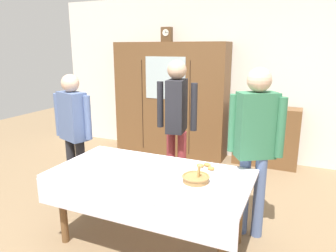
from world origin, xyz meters
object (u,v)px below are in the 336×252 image
Objects in this scene: bookshelf_low at (266,136)px; spoon_near_left at (96,169)px; book_stack at (269,103)px; person_beside_shelf at (177,115)px; spoon_far_right at (74,173)px; person_behind_table_left at (73,126)px; tea_cup_near_left at (109,159)px; bread_basket at (196,178)px; tea_cup_center at (149,163)px; mantel_clock at (167,34)px; wall_cabinet at (171,99)px; tea_cup_far_left at (173,163)px; dining_table at (149,183)px; pastry_plate at (206,168)px; person_near_right_end at (255,137)px; tea_cup_mid_right at (142,174)px.

spoon_near_left is at bearing -114.17° from bookshelf_low.
person_beside_shelf is at bearing -120.38° from book_stack.
person_beside_shelf reaches higher than spoon_far_right.
bookshelf_low is 0.64× the size of person_behind_table_left.
person_behind_table_left is at bearing 153.31° from tea_cup_near_left.
person_behind_table_left is (-1.72, 0.49, 0.17)m from bread_basket.
bookshelf_low is at bearing 71.44° from tea_cup_center.
person_beside_shelf is at bearing 119.89° from bread_basket.
mantel_clock reaches higher than tea_cup_near_left.
wall_cabinet reaches higher than tea_cup_far_left.
tea_cup_far_left is 0.66m from tea_cup_near_left.
tea_cup_near_left is (-0.52, 0.12, 0.12)m from dining_table.
mantel_clock is at bearing 110.55° from dining_table.
book_stack is 2.37m from pastry_plate.
tea_cup_far_left is 0.33m from pastry_plate.
person_behind_table_left is at bearing 165.17° from tea_cup_center.
person_near_right_end reaches higher than bread_basket.
person_behind_table_left is (-2.00, -2.14, -0.07)m from book_stack.
wall_cabinet reaches higher than tea_cup_near_left.
tea_cup_near_left is 1.46m from person_near_right_end.
dining_table is 7.61× the size of mantel_clock.
pastry_plate is at bearing -147.84° from person_near_right_end.
tea_cup_mid_right reaches higher than pastry_plate.
spoon_near_left is at bearing -114.17° from book_stack.
spoon_near_left is (0.47, -2.70, -1.33)m from mantel_clock.
wall_cabinet is at bearing 95.46° from spoon_far_right.
bookshelf_low is 2.45m from tea_cup_far_left.
book_stack is 3.03m from spoon_near_left.
dining_table is at bearing -13.23° from tea_cup_near_left.
bookshelf_low is 8.35× the size of spoon_near_left.
person_behind_table_left is at bearing 141.38° from spoon_near_left.
bread_basket is at bearing -89.04° from pastry_plate.
spoon_far_right is at bearing -115.07° from bookshelf_low.
tea_cup_center is (-0.09, 0.19, 0.12)m from dining_table.
bread_basket is at bearing 7.03° from spoon_near_left.
tea_cup_center is at bearing -14.83° from person_behind_table_left.
spoon_far_right is (-1.36, -2.91, 0.26)m from bookshelf_low.
person_beside_shelf is at bearing -64.15° from wall_cabinet.
pastry_plate reaches higher than dining_table.
person_behind_table_left is (-0.75, 0.38, 0.18)m from tea_cup_near_left.
person_beside_shelf reaches higher than tea_cup_far_left.
pastry_plate is 0.18× the size of person_behind_table_left.
tea_cup_center is (0.88, -2.40, -1.30)m from mantel_clock.
wall_cabinet is 2.68m from person_near_right_end.
bookshelf_low is 0.58× the size of person_beside_shelf.
person_behind_table_left is (-1.27, 0.50, 0.30)m from dining_table.
bookshelf_low is 2.37m from pastry_plate.
tea_cup_near_left reaches higher than spoon_near_left.
wall_cabinet is at bearing -178.23° from book_stack.
dining_table is 1.09× the size of person_near_right_end.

